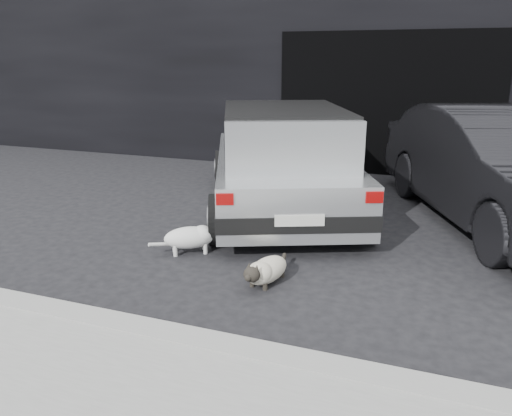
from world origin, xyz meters
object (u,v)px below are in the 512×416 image
(silver_hatchback, at_px, (282,155))
(cat_white, at_px, (193,236))
(second_car, at_px, (502,168))
(cat_siamese, at_px, (265,271))

(silver_hatchback, distance_m, cat_white, 2.06)
(second_car, height_order, cat_siamese, second_car)
(silver_hatchback, bearing_deg, second_car, -15.67)
(second_car, distance_m, cat_siamese, 3.64)
(silver_hatchback, height_order, second_car, second_car)
(cat_siamese, bearing_deg, second_car, -118.60)
(silver_hatchback, xyz_separation_m, second_car, (2.85, 0.37, -0.05))
(cat_siamese, height_order, cat_white, cat_white)
(silver_hatchback, distance_m, second_car, 2.88)
(cat_white, bearing_deg, silver_hatchback, 133.74)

